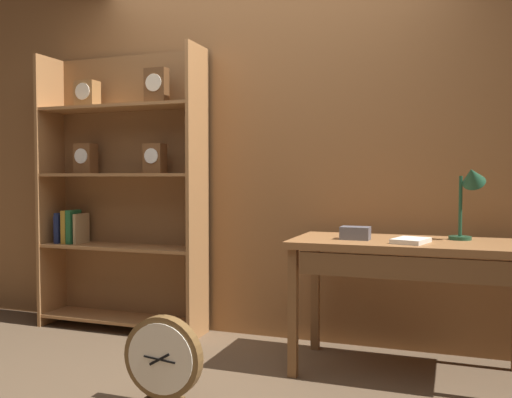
{
  "coord_description": "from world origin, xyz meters",
  "views": [
    {
      "loc": [
        1.22,
        -2.36,
        1.12
      ],
      "look_at": [
        0.1,
        0.74,
        0.98
      ],
      "focal_mm": 38.75,
      "sensor_mm": 36.0,
      "label": 1
    }
  ],
  "objects": [
    {
      "name": "back_wood_panel",
      "position": [
        0.0,
        1.29,
        1.3
      ],
      "size": [
        4.8,
        0.05,
        2.6
      ],
      "primitive_type": "cube",
      "color": "brown",
      "rests_on": "ground"
    },
    {
      "name": "workbench",
      "position": [
        0.97,
        0.8,
        0.67
      ],
      "size": [
        1.28,
        0.62,
        0.76
      ],
      "color": "brown",
      "rests_on": "ground"
    },
    {
      "name": "toolbox_small",
      "position": [
        0.69,
        0.78,
        0.8
      ],
      "size": [
        0.16,
        0.11,
        0.07
      ],
      "primitive_type": "cube",
      "color": "#595960",
      "rests_on": "workbench"
    },
    {
      "name": "bookshelf",
      "position": [
        -1.09,
        1.11,
        1.01
      ],
      "size": [
        1.26,
        0.32,
        2.02
      ],
      "color": "#9E6B3D",
      "rests_on": "ground"
    },
    {
      "name": "round_clock_large",
      "position": [
        -0.1,
        -0.03,
        0.23
      ],
      "size": [
        0.4,
        0.11,
        0.44
      ],
      "color": "brown",
      "rests_on": "ground"
    },
    {
      "name": "open_repair_manual",
      "position": [
        1.0,
        0.72,
        0.77
      ],
      "size": [
        0.21,
        0.25,
        0.02
      ],
      "primitive_type": "cube",
      "rotation": [
        0.0,
        0.0,
        -0.27
      ],
      "color": "silver",
      "rests_on": "workbench"
    },
    {
      "name": "desk_lamp",
      "position": [
        1.3,
        0.93,
        1.06
      ],
      "size": [
        0.21,
        0.21,
        0.44
      ],
      "color": "#1E472D",
      "rests_on": "workbench"
    }
  ]
}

